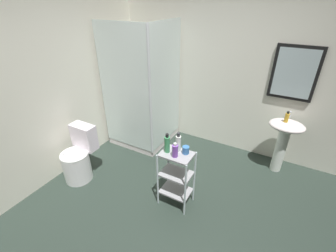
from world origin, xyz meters
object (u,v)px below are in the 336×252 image
at_px(rinse_cup, 186,150).
at_px(shower_stall, 145,118).
at_px(toilet, 79,158).
at_px(storage_cart, 176,175).
at_px(hand_soap_bottle, 287,117).
at_px(body_wash_bottle_green, 167,144).
at_px(pedestal_sink, 284,136).
at_px(lotion_bottle_white, 178,143).
at_px(conditioner_bottle_purple, 175,151).

bearing_deg(rinse_cup, shower_stall, 141.68).
bearing_deg(toilet, rinse_cup, 11.01).
xyz_separation_m(storage_cart, hand_soap_bottle, (0.99, 1.26, 0.44)).
height_order(hand_soap_bottle, rinse_cup, hand_soap_bottle).
xyz_separation_m(hand_soap_bottle, rinse_cup, (-0.91, -1.20, -0.09)).
bearing_deg(toilet, storage_cart, 9.36).
xyz_separation_m(shower_stall, body_wash_bottle_green, (0.99, -1.01, 0.38)).
xyz_separation_m(pedestal_sink, lotion_bottle_white, (-1.03, -1.22, 0.26)).
xyz_separation_m(lotion_bottle_white, body_wash_bottle_green, (-0.10, -0.08, 0.00)).
bearing_deg(hand_soap_bottle, body_wash_bottle_green, -130.75).
bearing_deg(pedestal_sink, conditioner_bottle_purple, -127.10).
xyz_separation_m(storage_cart, lotion_bottle_white, (-0.02, 0.07, 0.40)).
xyz_separation_m(shower_stall, storage_cart, (1.10, -0.99, -0.03)).
bearing_deg(pedestal_sink, lotion_bottle_white, -130.32).
xyz_separation_m(shower_stall, hand_soap_bottle, (2.09, 0.26, 0.41)).
relative_size(pedestal_sink, rinse_cup, 9.31).
bearing_deg(hand_soap_bottle, shower_stall, -172.78).
relative_size(body_wash_bottle_green, conditioner_bottle_purple, 1.37).
bearing_deg(body_wash_bottle_green, shower_stall, 134.48).
height_order(toilet, hand_soap_bottle, hand_soap_bottle).
distance_m(toilet, lotion_bottle_white, 1.51).
bearing_deg(rinse_cup, pedestal_sink, 52.65).
relative_size(shower_stall, lotion_bottle_white, 8.74).
bearing_deg(body_wash_bottle_green, pedestal_sink, 49.07).
distance_m(shower_stall, storage_cart, 1.49).
height_order(lotion_bottle_white, rinse_cup, lotion_bottle_white).
bearing_deg(conditioner_bottle_purple, hand_soap_bottle, 53.18).
distance_m(toilet, conditioner_bottle_purple, 1.50).
distance_m(shower_stall, rinse_cup, 1.54).
bearing_deg(pedestal_sink, toilet, -147.89).
height_order(hand_soap_bottle, body_wash_bottle_green, body_wash_bottle_green).
xyz_separation_m(storage_cart, body_wash_bottle_green, (-0.11, -0.02, 0.41)).
height_order(storage_cart, conditioner_bottle_purple, conditioner_bottle_purple).
distance_m(pedestal_sink, hand_soap_bottle, 0.30).
relative_size(storage_cart, body_wash_bottle_green, 3.18).
bearing_deg(body_wash_bottle_green, storage_cart, 8.51).
distance_m(hand_soap_bottle, lotion_bottle_white, 1.56).
xyz_separation_m(storage_cart, conditioner_bottle_purple, (0.01, -0.05, 0.38)).
height_order(shower_stall, conditioner_bottle_purple, shower_stall).
height_order(shower_stall, body_wash_bottle_green, shower_stall).
bearing_deg(storage_cart, shower_stall, 138.03).
relative_size(toilet, hand_soap_bottle, 4.94).
distance_m(conditioner_bottle_purple, rinse_cup, 0.14).
relative_size(storage_cart, lotion_bottle_white, 3.23).
bearing_deg(conditioner_bottle_purple, rinse_cup, 55.84).
height_order(toilet, conditioner_bottle_purple, conditioner_bottle_purple).
bearing_deg(pedestal_sink, body_wash_bottle_green, -130.93).
distance_m(pedestal_sink, body_wash_bottle_green, 1.74).
xyz_separation_m(shower_stall, toilet, (-0.29, -1.22, -0.15)).
bearing_deg(conditioner_bottle_purple, storage_cart, 95.61).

